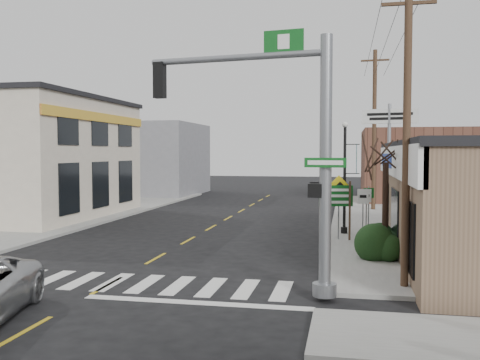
% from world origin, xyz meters
% --- Properties ---
extents(ground, '(140.00, 140.00, 0.00)m').
position_xyz_m(ground, '(0.00, 0.00, 0.00)').
color(ground, black).
rests_on(ground, ground).
extents(sidewalk_right, '(6.00, 38.00, 0.13)m').
position_xyz_m(sidewalk_right, '(9.00, 13.00, 0.07)').
color(sidewalk_right, gray).
rests_on(sidewalk_right, ground).
extents(sidewalk_left, '(6.00, 38.00, 0.13)m').
position_xyz_m(sidewalk_left, '(-9.00, 13.00, 0.07)').
color(sidewalk_left, gray).
rests_on(sidewalk_left, ground).
extents(center_line, '(0.12, 56.00, 0.01)m').
position_xyz_m(center_line, '(0.00, 8.00, 0.01)').
color(center_line, gold).
rests_on(center_line, ground).
extents(crosswalk, '(11.00, 2.20, 0.01)m').
position_xyz_m(crosswalk, '(0.00, 0.40, 0.01)').
color(crosswalk, silver).
rests_on(crosswalk, ground).
extents(left_building, '(12.00, 12.00, 6.80)m').
position_xyz_m(left_building, '(-13.00, 14.00, 3.40)').
color(left_building, beige).
rests_on(left_building, ground).
extents(bldg_distant_right, '(8.00, 10.00, 5.60)m').
position_xyz_m(bldg_distant_right, '(12.00, 30.00, 2.80)').
color(bldg_distant_right, brown).
rests_on(bldg_distant_right, ground).
extents(bldg_distant_left, '(9.00, 10.00, 6.40)m').
position_xyz_m(bldg_distant_left, '(-11.00, 32.00, 3.20)').
color(bldg_distant_left, gray).
rests_on(bldg_distant_left, ground).
extents(traffic_signal_pole, '(5.42, 0.40, 6.86)m').
position_xyz_m(traffic_signal_pole, '(5.38, -0.39, 4.21)').
color(traffic_signal_pole, slate).
rests_on(traffic_signal_pole, sidewalk_right).
extents(guide_sign, '(1.42, 0.13, 2.49)m').
position_xyz_m(guide_sign, '(6.30, 8.69, 1.76)').
color(guide_sign, '#4A3322').
rests_on(guide_sign, sidewalk_right).
extents(fire_hydrant, '(0.20, 0.20, 0.64)m').
position_xyz_m(fire_hydrant, '(8.50, 7.36, 0.48)').
color(fire_hydrant, '#F1B700').
rests_on(fire_hydrant, sidewalk_right).
extents(ped_crossing_sign, '(1.06, 0.08, 2.73)m').
position_xyz_m(ped_crossing_sign, '(6.41, 8.81, 2.00)').
color(ped_crossing_sign, gray).
rests_on(ped_crossing_sign, sidewalk_right).
extents(lamp_post, '(0.66, 0.52, 5.09)m').
position_xyz_m(lamp_post, '(6.71, 10.59, 3.09)').
color(lamp_post, black).
rests_on(lamp_post, sidewalk_right).
extents(dance_center_sign, '(2.99, 0.19, 6.35)m').
position_xyz_m(dance_center_sign, '(9.00, 16.18, 4.95)').
color(dance_center_sign, gray).
rests_on(dance_center_sign, sidewalk_right).
extents(bare_tree, '(2.52, 2.52, 5.03)m').
position_xyz_m(bare_tree, '(8.07, 5.09, 4.09)').
color(bare_tree, black).
rests_on(bare_tree, sidewalk_right).
extents(shrub_front, '(1.41, 1.41, 1.06)m').
position_xyz_m(shrub_front, '(7.71, 4.85, 0.66)').
color(shrub_front, '#1F3A15').
rests_on(shrub_front, sidewalk_right).
extents(shrub_back, '(1.14, 1.14, 0.86)m').
position_xyz_m(shrub_back, '(8.01, 6.91, 0.56)').
color(shrub_back, black).
rests_on(shrub_back, sidewalk_right).
extents(utility_pole_near, '(1.44, 0.22, 8.27)m').
position_xyz_m(utility_pole_near, '(8.33, 1.12, 4.37)').
color(utility_pole_near, '#442C1C').
rests_on(utility_pole_near, sidewalk_right).
extents(utility_pole_far, '(1.78, 0.27, 10.25)m').
position_xyz_m(utility_pole_far, '(8.45, 21.43, 5.39)').
color(utility_pole_far, '#47251C').
rests_on(utility_pole_far, sidewalk_right).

